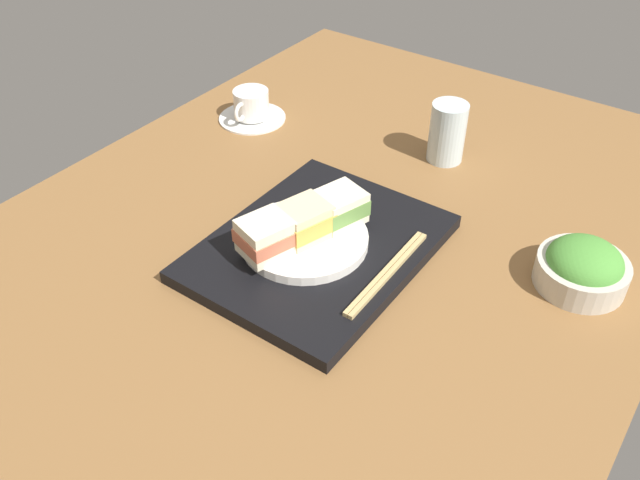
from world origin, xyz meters
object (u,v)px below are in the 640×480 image
at_px(salad_bowl, 583,267).
at_px(chopsticks_pair, 387,273).
at_px(sandwich_near, 266,237).
at_px(coffee_cup, 251,108).
at_px(drinking_glass, 447,132).
at_px(sandwich_plate, 304,239).
at_px(sandwich_middle, 304,221).
at_px(sandwich_far, 340,206).

relative_size(salad_bowl, chopsticks_pair, 0.62).
relative_size(sandwich_near, coffee_cup, 0.67).
relative_size(sandwich_near, chopsticks_pair, 0.42).
bearing_deg(drinking_glass, coffee_cup, 103.18).
bearing_deg(chopsticks_pair, coffee_cup, 60.70).
bearing_deg(coffee_cup, drinking_glass, -76.82).
relative_size(sandwich_plate, sandwich_near, 2.15).
bearing_deg(sandwich_middle, salad_bowl, -64.20).
height_order(coffee_cup, drinking_glass, drinking_glass).
distance_m(sandwich_far, drinking_glass, 0.31).
xyz_separation_m(chopsticks_pair, drinking_glass, (0.36, 0.09, 0.03)).
bearing_deg(coffee_cup, salad_bowl, -98.31).
xyz_separation_m(coffee_cup, drinking_glass, (0.09, -0.39, 0.03)).
distance_m(sandwich_plate, sandwich_near, 0.08).
xyz_separation_m(salad_bowl, drinking_glass, (0.19, 0.32, 0.02)).
height_order(sandwich_plate, chopsticks_pair, sandwich_plate).
distance_m(sandwich_plate, sandwich_middle, 0.03).
relative_size(sandwich_plate, chopsticks_pair, 0.91).
bearing_deg(salad_bowl, drinking_glass, 58.64).
distance_m(sandwich_middle, coffee_cup, 0.44).
distance_m(chopsticks_pair, coffee_cup, 0.55).
height_order(sandwich_far, coffee_cup, sandwich_far).
distance_m(sandwich_near, drinking_glass, 0.44).
bearing_deg(chopsticks_pair, sandwich_plate, 94.39).
height_order(sandwich_far, salad_bowl, sandwich_far).
xyz_separation_m(sandwich_far, coffee_cup, (0.22, 0.36, -0.04)).
xyz_separation_m(sandwich_near, sandwich_far, (0.13, -0.04, -0.00)).
bearing_deg(sandwich_near, sandwich_middle, -19.16).
bearing_deg(drinking_glass, chopsticks_pair, -165.64).
bearing_deg(sandwich_middle, sandwich_far, -19.16).
xyz_separation_m(sandwich_plate, sandwich_near, (-0.06, 0.02, 0.04)).
bearing_deg(sandwich_near, coffee_cup, 42.82).
bearing_deg(salad_bowl, sandwich_middle, 115.80).
xyz_separation_m(sandwich_plate, chopsticks_pair, (0.01, -0.14, -0.00)).
bearing_deg(sandwich_middle, chopsticks_pair, -85.61).
height_order(chopsticks_pair, coffee_cup, coffee_cup).
distance_m(sandwich_plate, drinking_glass, 0.38).
height_order(sandwich_middle, coffee_cup, sandwich_middle).
bearing_deg(salad_bowl, sandwich_plate, 115.80).
distance_m(sandwich_near, salad_bowl, 0.46).
distance_m(sandwich_plate, chopsticks_pair, 0.14).
xyz_separation_m(sandwich_near, salad_bowl, (0.24, -0.39, -0.03)).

